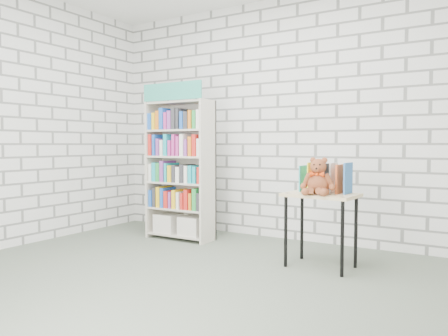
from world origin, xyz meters
The scene contains 6 objects.
ground centered at (0.00, 0.00, 0.00)m, with size 4.50×4.50×0.00m, color #535D4E.
room_shell centered at (0.00, 0.00, 1.78)m, with size 4.52×4.02×2.81m.
bookshelf centered at (-0.94, 1.36, 0.82)m, with size 0.80×0.31×1.80m.
display_table centered at (0.85, 1.05, 0.58)m, with size 0.65×0.48×0.67m.
table_books centered at (0.86, 1.15, 0.80)m, with size 0.45×0.22×0.26m.
teddy_bear centered at (0.86, 0.95, 0.80)m, with size 0.30×0.28×0.33m.
Camera 1 is at (2.11, -2.73, 1.10)m, focal length 35.00 mm.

